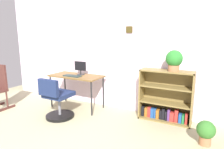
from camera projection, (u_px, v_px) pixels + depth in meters
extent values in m
cube|color=silver|center=(103.00, 50.00, 4.13)|extent=(5.20, 0.10, 2.41)
cube|color=#403414|center=(129.00, 30.00, 3.72)|extent=(0.13, 0.02, 0.12)
cube|color=brown|center=(76.00, 76.00, 4.04)|extent=(1.11, 0.53, 0.03)
cylinder|color=black|center=(51.00, 92.00, 4.15)|extent=(0.03, 0.03, 0.67)
cylinder|color=black|center=(91.00, 99.00, 3.69)|extent=(0.03, 0.03, 0.67)
cylinder|color=black|center=(65.00, 87.00, 4.54)|extent=(0.03, 0.03, 0.67)
cylinder|color=black|center=(103.00, 93.00, 4.08)|extent=(0.03, 0.03, 0.67)
cylinder|color=#262628|center=(81.00, 74.00, 4.11)|extent=(0.16, 0.16, 0.01)
cylinder|color=#262628|center=(81.00, 72.00, 4.10)|extent=(0.03, 0.03, 0.08)
cube|color=black|center=(80.00, 66.00, 4.06)|extent=(0.28, 0.02, 0.19)
cube|color=#253331|center=(72.00, 76.00, 3.93)|extent=(0.38, 0.15, 0.02)
cylinder|color=black|center=(60.00, 116.00, 3.68)|extent=(0.52, 0.52, 0.05)
cylinder|color=slate|center=(60.00, 106.00, 3.64)|extent=(0.05, 0.05, 0.35)
cube|color=#1A264B|center=(59.00, 94.00, 3.59)|extent=(0.44, 0.44, 0.08)
cube|color=#1A264B|center=(48.00, 88.00, 3.34)|extent=(0.42, 0.07, 0.29)
cube|color=#4C2823|center=(1.00, 110.00, 3.94)|extent=(0.04, 0.64, 0.04)
cylinder|color=#4C2823|center=(7.00, 99.00, 4.04)|extent=(0.03, 0.03, 0.34)
cube|color=#4C2823|center=(0.00, 76.00, 4.05)|extent=(0.40, 0.04, 0.51)
cube|color=olive|center=(142.00, 93.00, 3.65)|extent=(0.02, 0.30, 0.92)
cube|color=olive|center=(193.00, 100.00, 3.25)|extent=(0.02, 0.30, 0.92)
cube|color=olive|center=(167.00, 71.00, 3.36)|extent=(0.92, 0.30, 0.02)
cube|color=olive|center=(164.00, 120.00, 3.54)|extent=(0.92, 0.30, 0.02)
cube|color=olive|center=(167.00, 94.00, 3.57)|extent=(0.92, 0.02, 0.92)
cube|color=olive|center=(165.00, 103.00, 3.47)|extent=(0.87, 0.28, 0.02)
cube|color=olive|center=(166.00, 87.00, 3.42)|extent=(0.87, 0.28, 0.02)
cube|color=black|center=(143.00, 111.00, 3.69)|extent=(0.05, 0.11, 0.18)
cube|color=#99591E|center=(146.00, 112.00, 3.66)|extent=(0.05, 0.10, 0.17)
cube|color=#B22D28|center=(149.00, 112.00, 3.63)|extent=(0.06, 0.09, 0.19)
cube|color=#1E478C|center=(153.00, 112.00, 3.61)|extent=(0.06, 0.11, 0.18)
cube|color=#1E478C|center=(155.00, 113.00, 3.58)|extent=(0.03, 0.11, 0.18)
cube|color=#99591E|center=(158.00, 114.00, 3.56)|extent=(0.05, 0.12, 0.17)
cube|color=black|center=(161.00, 114.00, 3.54)|extent=(0.04, 0.10, 0.16)
cube|color=black|center=(164.00, 114.00, 3.52)|extent=(0.05, 0.10, 0.20)
cube|color=black|center=(166.00, 115.00, 3.50)|extent=(0.03, 0.12, 0.16)
cube|color=#593372|center=(169.00, 115.00, 3.47)|extent=(0.04, 0.12, 0.21)
cube|color=#B22D28|center=(172.00, 116.00, 3.45)|extent=(0.07, 0.12, 0.17)
cube|color=#B22D28|center=(177.00, 116.00, 3.41)|extent=(0.06, 0.10, 0.22)
cube|color=#1E478C|center=(180.00, 118.00, 3.39)|extent=(0.05, 0.11, 0.16)
cube|color=#237238|center=(183.00, 119.00, 3.37)|extent=(0.04, 0.12, 0.16)
cube|color=#B22D28|center=(187.00, 118.00, 3.34)|extent=(0.04, 0.10, 0.18)
cylinder|color=#9E6642|center=(174.00, 68.00, 3.28)|extent=(0.19, 0.19, 0.10)
sphere|color=#28772A|center=(174.00, 58.00, 3.25)|extent=(0.28, 0.28, 0.28)
cylinder|color=#9E6642|center=(205.00, 140.00, 2.74)|extent=(0.16, 0.16, 0.13)
sphere|color=#326C27|center=(206.00, 130.00, 2.71)|extent=(0.26, 0.26, 0.26)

